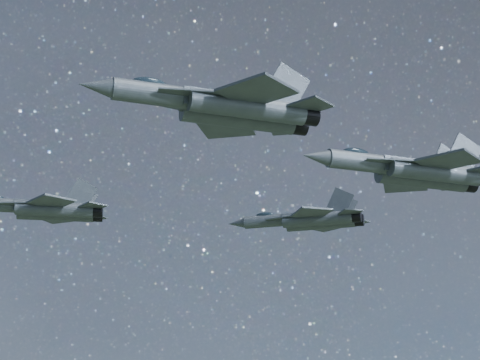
{
  "coord_description": "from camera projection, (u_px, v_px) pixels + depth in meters",
  "views": [
    {
      "loc": [
        5.33,
        -70.58,
        121.13
      ],
      "look_at": [
        -1.74,
        0.6,
        143.58
      ],
      "focal_mm": 60.0,
      "sensor_mm": 36.0,
      "label": 1
    }
  ],
  "objects": [
    {
      "name": "jet_left",
      "position": [
        308.0,
        220.0,
        91.96
      ],
      "size": [
        16.77,
        11.53,
        4.21
      ],
      "rotation": [
        0.0,
        0.0,
        -0.2
      ],
      "color": "#3A4248"
    },
    {
      "name": "jet_right",
      "position": [
        224.0,
        106.0,
        51.85
      ],
      "size": [
        15.96,
        10.45,
        4.12
      ],
      "rotation": [
        0.0,
        0.0,
        0.43
      ],
      "color": "#3A4248"
    },
    {
      "name": "jet_lead",
      "position": [
        42.0,
        209.0,
        79.51
      ],
      "size": [
        15.81,
        10.74,
        3.97
      ],
      "rotation": [
        0.0,
        0.0,
        0.26
      ],
      "color": "#3A4248"
    },
    {
      "name": "jet_slot",
      "position": [
        414.0,
        171.0,
        76.59
      ],
      "size": [
        19.62,
        12.84,
        5.07
      ],
      "rotation": [
        0.0,
        0.0,
        0.43
      ],
      "color": "#3A4248"
    }
  ]
}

